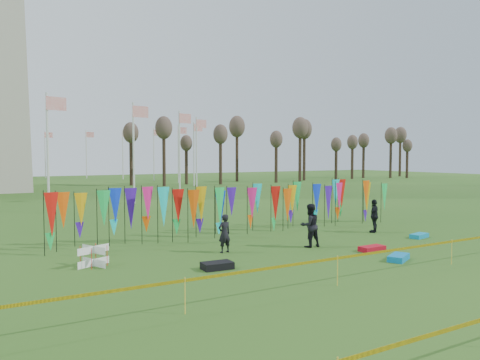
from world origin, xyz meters
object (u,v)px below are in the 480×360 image
kite_bag_red (372,248)px  kite_bag_black (217,266)px  person_mid (310,225)px  box_kite (94,256)px  kite_bag_teal (419,236)px  person_right (374,216)px  kite_bag_turquoise (398,258)px  person_left (224,233)px

kite_bag_red → kite_bag_black: size_ratio=1.07×
person_mid → box_kite: bearing=-3.7°
kite_bag_red → kite_bag_teal: 4.27m
box_kite → kite_bag_black: size_ratio=0.70×
person_mid → person_right: person_mid is taller
person_mid → kite_bag_turquoise: (1.21, -3.61, -0.80)m
kite_bag_turquoise → kite_bag_teal: size_ratio=1.06×
kite_bag_black → box_kite: bearing=144.8°
person_right → kite_bag_turquoise: person_right is taller
person_mid → kite_bag_teal: 5.90m
kite_bag_red → kite_bag_black: bearing=175.9°
person_mid → kite_bag_teal: (5.79, -0.84, -0.81)m
person_right → kite_bag_black: size_ratio=1.61×
box_kite → kite_bag_teal: box_kite is taller
box_kite → kite_bag_turquoise: bearing=-25.4°
person_left → kite_bag_teal: (9.39, -1.65, -0.66)m
person_right → kite_bag_red: (-3.46, -3.20, -0.73)m
kite_bag_black → kite_bag_teal: bearing=3.0°
person_right → kite_bag_teal: (0.68, -2.14, -0.73)m
person_mid → kite_bag_teal: person_mid is taller
kite_bag_turquoise → kite_bag_black: size_ratio=1.04×
person_mid → kite_bag_turquoise: person_mid is taller
kite_bag_turquoise → kite_bag_teal: kite_bag_turquoise is taller
person_right → kite_bag_red: size_ratio=1.51×
person_left → box_kite: bearing=-9.2°
person_left → kite_bag_teal: 9.56m
box_kite → kite_bag_red: size_ratio=0.66×
box_kite → kite_bag_red: box_kite is taller
kite_bag_turquoise → person_left: bearing=137.4°
person_mid → kite_bag_black: bearing=18.9°
person_left → kite_bag_turquoise: (4.81, -4.42, -0.65)m
person_mid → kite_bag_red: size_ratio=1.65×
box_kite → person_left: person_left is taller
kite_bag_turquoise → person_mid: bearing=108.5°
person_left → kite_bag_teal: bearing=163.6°
person_right → person_mid: bearing=-14.6°
person_mid → person_left: bearing=-9.4°
person_mid → kite_bag_red: person_mid is taller
kite_bag_turquoise → kite_bag_red: (0.44, 1.71, -0.01)m
kite_bag_black → kite_bag_turquoise: bearing=-19.2°
person_right → kite_bag_teal: 2.36m
person_mid → kite_bag_red: (1.64, -1.90, -0.81)m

